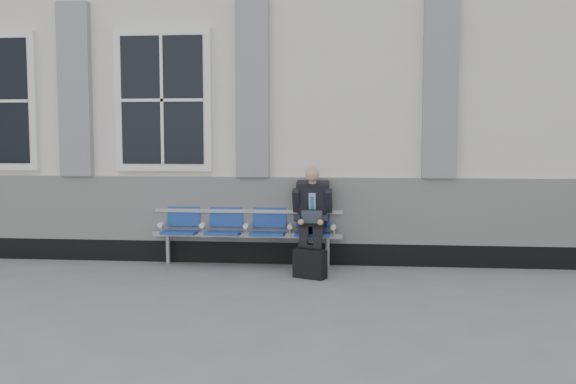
# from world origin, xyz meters

# --- Properties ---
(ground) EXTENTS (70.00, 70.00, 0.00)m
(ground) POSITION_xyz_m (0.00, 0.00, 0.00)
(ground) COLOR slate
(ground) RESTS_ON ground
(station_building) EXTENTS (14.40, 4.40, 4.49)m
(station_building) POSITION_xyz_m (-0.02, 3.47, 2.22)
(station_building) COLOR silver
(station_building) RESTS_ON ground
(bench) EXTENTS (2.60, 0.47, 0.91)m
(bench) POSITION_xyz_m (1.53, 1.32, 0.55)
(bench) COLOR #9EA0A3
(bench) RESTS_ON ground
(businessman) EXTENTS (0.53, 0.71, 1.35)m
(businessman) POSITION_xyz_m (2.43, 1.20, 0.74)
(businessman) COLOR black
(businessman) RESTS_ON ground
(briefcase) EXTENTS (0.44, 0.32, 0.41)m
(briefcase) POSITION_xyz_m (2.44, 0.59, 0.19)
(briefcase) COLOR black
(briefcase) RESTS_ON ground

